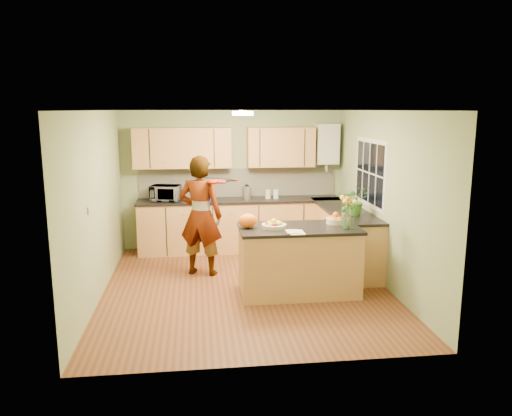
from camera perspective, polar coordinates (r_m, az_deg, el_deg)
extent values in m
plane|color=#5A3219|center=(7.27, -1.20, -9.03)|extent=(4.50, 4.50, 0.00)
cube|color=white|center=(6.82, -1.28, 11.09)|extent=(4.00, 4.50, 0.02)
cube|color=#8CA374|center=(9.15, -2.64, 3.25)|extent=(4.00, 0.02, 2.50)
cube|color=#8CA374|center=(4.76, 1.45, -4.21)|extent=(4.00, 0.02, 2.50)
cube|color=#8CA374|center=(7.03, -17.69, 0.31)|extent=(0.02, 4.50, 2.50)
cube|color=#8CA374|center=(7.40, 14.36, 1.02)|extent=(0.02, 4.50, 2.50)
cube|color=tan|center=(9.01, -1.81, -2.04)|extent=(3.60, 0.60, 0.90)
cube|color=black|center=(8.90, -1.83, 0.89)|extent=(3.64, 0.62, 0.04)
cube|color=tan|center=(8.26, 10.03, -3.44)|extent=(0.60, 2.20, 0.90)
cube|color=black|center=(8.15, 10.08, -0.25)|extent=(0.62, 2.24, 0.04)
cube|color=beige|center=(9.15, -2.00, 2.94)|extent=(3.60, 0.02, 0.52)
cube|color=tan|center=(8.89, -8.42, 6.81)|extent=(1.70, 0.34, 0.70)
cube|color=tan|center=(9.02, 2.84, 6.97)|extent=(1.20, 0.34, 0.70)
cube|color=silver|center=(9.21, 8.10, 7.27)|extent=(0.40, 0.30, 0.72)
cylinder|color=silver|center=(9.24, 8.03, 4.80)|extent=(0.06, 0.06, 0.20)
cube|color=silver|center=(7.91, 12.87, 3.93)|extent=(0.01, 1.30, 1.05)
cube|color=black|center=(7.91, 12.84, 3.93)|extent=(0.01, 1.18, 0.92)
cube|color=silver|center=(6.44, -18.55, -0.25)|extent=(0.02, 0.09, 0.09)
cylinder|color=#FFEABF|center=(7.12, -1.52, 10.77)|extent=(0.30, 0.30, 0.06)
cylinder|color=silver|center=(7.12, -1.52, 11.01)|extent=(0.10, 0.10, 0.02)
cube|color=tan|center=(6.95, 4.90, -6.12)|extent=(1.60, 0.80, 0.90)
cube|color=black|center=(6.82, 4.96, -2.35)|extent=(1.64, 0.84, 0.04)
cylinder|color=beige|center=(6.75, 2.06, -2.07)|extent=(0.33, 0.33, 0.05)
cylinder|color=beige|center=(7.08, 9.08, -1.46)|extent=(0.26, 0.26, 0.08)
cylinder|color=silver|center=(6.77, 10.27, -1.43)|extent=(0.11, 0.11, 0.23)
ellipsoid|color=orange|center=(6.74, -0.95, -1.46)|extent=(0.31, 0.29, 0.19)
cube|color=silver|center=(6.51, 4.64, -2.77)|extent=(0.20, 0.27, 0.01)
imported|color=tan|center=(7.64, -6.35, -0.89)|extent=(0.78, 0.64, 1.84)
imported|color=silver|center=(8.85, -10.30, 1.68)|extent=(0.56, 0.44, 0.27)
cube|color=navy|center=(8.83, -5.79, 1.58)|extent=(0.32, 0.28, 0.21)
cylinder|color=silver|center=(8.93, -1.06, 1.78)|extent=(0.16, 0.16, 0.22)
sphere|color=black|center=(8.91, -1.07, 2.75)|extent=(0.08, 0.08, 0.08)
cylinder|color=beige|center=(8.96, 1.40, 1.60)|extent=(0.11, 0.11, 0.16)
cylinder|color=silver|center=(8.98, 2.31, 1.60)|extent=(0.13, 0.13, 0.15)
imported|color=#397627|center=(7.65, 11.27, 0.86)|extent=(0.44, 0.39, 0.46)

